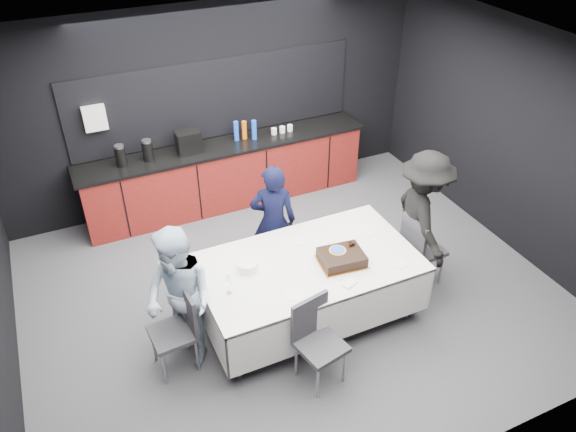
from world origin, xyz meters
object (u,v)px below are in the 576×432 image
object	(u,v)px
party_table	(308,272)
chair_left	(179,325)
person_left	(180,299)
champagne_flute	(228,281)
person_center	(273,221)
person_right	(422,218)
plate_stack	(248,266)
chair_near	(316,335)
chair_right	(419,246)
cake_assembly	(342,257)

from	to	relation	value
party_table	chair_left	distance (m)	1.45
person_left	champagne_flute	bearing A→B (deg)	53.03
person_center	person_right	world-z (taller)	person_right
plate_stack	person_left	xyz separation A→B (m)	(-0.76, -0.14, -0.04)
party_table	person_center	distance (m)	0.88
champagne_flute	chair_left	bearing A→B (deg)	176.63
person_right	champagne_flute	bearing A→B (deg)	108.55
champagne_flute	person_center	size ratio (longest dim) A/B	0.15
plate_stack	chair_near	world-z (taller)	chair_near
chair_right	person_right	distance (m)	0.33
chair_left	chair_near	xyz separation A→B (m)	(1.15, -0.69, 0.00)
person_left	chair_near	bearing A→B (deg)	31.62
chair_right	chair_near	bearing A→B (deg)	-156.64
chair_near	person_left	xyz separation A→B (m)	(-1.10, 0.77, 0.25)
champagne_flute	chair_right	bearing A→B (deg)	2.25
champagne_flute	person_left	xyz separation A→B (m)	(-0.47, 0.11, -0.15)
person_center	champagne_flute	bearing A→B (deg)	69.85
party_table	champagne_flute	world-z (taller)	champagne_flute
person_center	person_right	distance (m)	1.72
person_left	person_right	bearing A→B (deg)	68.37
party_table	champagne_flute	distance (m)	0.97
plate_stack	person_center	distance (m)	0.96
chair_near	party_table	bearing A→B (deg)	69.42
cake_assembly	person_center	world-z (taller)	person_center
chair_near	person_center	size ratio (longest dim) A/B	0.62
chair_left	person_center	distance (m)	1.73
party_table	person_right	world-z (taller)	person_right
plate_stack	chair_near	distance (m)	1.01
cake_assembly	plate_stack	xyz separation A→B (m)	(-0.94, 0.29, -0.01)
chair_left	cake_assembly	bearing A→B (deg)	-2.49
champagne_flute	chair_near	distance (m)	1.00
cake_assembly	person_center	distance (m)	1.09
champagne_flute	chair_near	bearing A→B (deg)	-45.95
cake_assembly	person_left	distance (m)	1.71
party_table	cake_assembly	distance (m)	0.41
champagne_flute	chair_near	size ratio (longest dim) A/B	0.24
champagne_flute	party_table	bearing A→B (deg)	6.76
champagne_flute	chair_right	xyz separation A→B (m)	(2.37, 0.09, -0.40)
party_table	person_left	size ratio (longest dim) A/B	1.47
cake_assembly	plate_stack	size ratio (longest dim) A/B	2.54
chair_right	chair_near	world-z (taller)	same
plate_stack	party_table	bearing A→B (deg)	-12.45
chair_near	person_left	world-z (taller)	person_left
person_left	person_right	size ratio (longest dim) A/B	0.94
chair_right	person_left	distance (m)	2.84
champagne_flute	person_right	world-z (taller)	person_right
champagne_flute	person_right	distance (m)	2.45
party_table	champagne_flute	xyz separation A→B (m)	(-0.92, -0.11, 0.30)
plate_stack	person_right	size ratio (longest dim) A/B	0.12
cake_assembly	person_left	size ratio (longest dim) A/B	0.33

